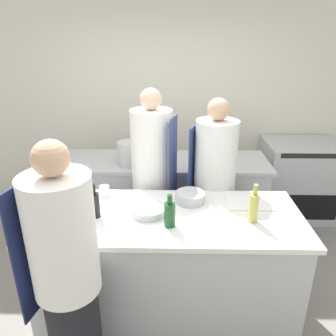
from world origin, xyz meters
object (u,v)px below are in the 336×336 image
(oven_range, at_px, (299,179))
(chef_at_pass_far, at_px, (213,189))
(chef_at_prep_near, at_px, (68,279))
(bottle_vinegar, at_px, (254,207))
(bottle_wine, at_px, (170,214))
(bowl_prep_small, at_px, (149,211))
(bottle_olive_oil, at_px, (94,204))
(cup, at_px, (104,191))
(bowl_ceramic_blue, at_px, (80,220))
(bowl_mixing_large, at_px, (190,197))
(chef_at_stove, at_px, (153,181))
(stockpot, at_px, (128,153))
(bowl_wooden_salad, at_px, (84,203))

(oven_range, relative_size, chef_at_pass_far, 0.57)
(chef_at_prep_near, height_order, bottle_vinegar, chef_at_prep_near)
(chef_at_prep_near, relative_size, bottle_vinegar, 5.79)
(bottle_wine, xyz_separation_m, bowl_prep_small, (-0.17, 0.17, -0.07))
(chef_at_prep_near, xyz_separation_m, bottle_wine, (0.61, 0.50, 0.17))
(bottle_olive_oil, relative_size, cup, 2.96)
(bowl_ceramic_blue, bearing_deg, chef_at_prep_near, -84.22)
(chef_at_prep_near, relative_size, bowl_mixing_large, 7.17)
(chef_at_stove, distance_m, bowl_ceramic_blue, 0.99)
(chef_at_pass_far, bearing_deg, stockpot, 83.34)
(bowl_mixing_large, bearing_deg, chef_at_pass_far, 58.09)
(bottle_vinegar, bearing_deg, stockpot, 133.68)
(bowl_wooden_salad, distance_m, cup, 0.24)
(bowl_mixing_large, distance_m, stockpot, 1.05)
(bowl_mixing_large, relative_size, stockpot, 0.96)
(chef_at_pass_far, bearing_deg, bowl_ceramic_blue, 146.29)
(bottle_wine, height_order, bowl_ceramic_blue, bottle_wine)
(stockpot, bearing_deg, cup, -98.36)
(oven_range, bearing_deg, bowl_prep_small, -137.05)
(chef_at_pass_far, relative_size, bottle_wine, 6.90)
(oven_range, bearing_deg, chef_at_pass_far, -138.59)
(bowl_mixing_large, bearing_deg, stockpot, 126.92)
(oven_range, height_order, chef_at_prep_near, chef_at_prep_near)
(oven_range, height_order, bottle_olive_oil, bottle_olive_oil)
(chef_at_prep_near, height_order, bowl_prep_small, chef_at_prep_near)
(chef_at_stove, relative_size, cup, 19.73)
(chef_at_prep_near, xyz_separation_m, chef_at_stove, (0.43, 1.36, 0.03))
(bottle_vinegar, xyz_separation_m, bowl_ceramic_blue, (-1.28, -0.08, -0.08))
(bottle_wine, xyz_separation_m, bowl_ceramic_blue, (-0.66, -0.00, -0.06))
(bowl_mixing_large, relative_size, bowl_wooden_salad, 1.18)
(chef_at_pass_far, bearing_deg, chef_at_stove, 101.24)
(chef_at_stove, relative_size, chef_at_pass_far, 1.04)
(oven_range, xyz_separation_m, bowl_prep_small, (-1.83, -1.70, 0.47))
(chef_at_prep_near, xyz_separation_m, bowl_prep_small, (0.44, 0.67, 0.10))
(bowl_mixing_large, xyz_separation_m, cup, (-0.74, 0.09, 0.00))
(bowl_mixing_large, xyz_separation_m, bowl_ceramic_blue, (-0.83, -0.38, -0.00))
(cup, bearing_deg, bowl_mixing_large, -7.32)
(bowl_wooden_salad, bearing_deg, bottle_vinegar, -7.93)
(chef_at_stove, bearing_deg, chef_at_prep_near, -5.40)
(bottle_vinegar, bearing_deg, bowl_wooden_salad, 172.07)
(oven_range, bearing_deg, bowl_mixing_large, -135.04)
(bowl_mixing_large, bearing_deg, bottle_vinegar, -33.19)
(oven_range, relative_size, bowl_prep_small, 3.69)
(bottle_olive_oil, bearing_deg, bottle_vinegar, -2.05)
(cup, bearing_deg, bowl_prep_small, -36.86)
(bottle_olive_oil, distance_m, bowl_wooden_salad, 0.20)
(bowl_mixing_large, bearing_deg, bottle_olive_oil, -161.01)
(chef_at_prep_near, relative_size, bottle_olive_oil, 6.46)
(bottle_wine, bearing_deg, bowl_wooden_salad, 159.43)
(oven_range, height_order, bowl_wooden_salad, bowl_wooden_salad)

